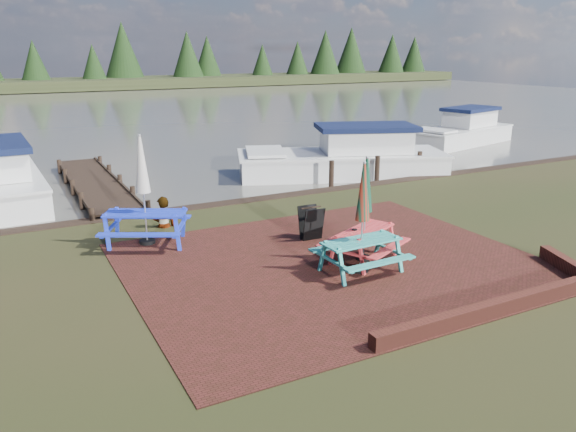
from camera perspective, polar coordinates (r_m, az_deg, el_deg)
The scene contains 13 objects.
ground at distance 12.11m, azimuth 7.05°, elevation -6.37°, with size 120.00×120.00×0.00m, color black.
paving at distance 12.88m, azimuth 4.54°, elevation -4.81°, with size 9.00×7.50×0.02m, color #351711.
brick_wall at distance 11.80m, azimuth 22.61°, elevation -7.44°, with size 6.21×1.79×0.30m.
water at distance 46.80m, azimuth -19.86°, elevation 9.92°, with size 120.00×60.00×0.02m, color #44413A.
far_treeline at distance 75.40m, azimuth -23.46°, elevation 14.26°, with size 120.00×10.00×8.10m.
picnic_table_teal at distance 12.19m, azimuth 7.50°, elevation -1.94°, with size 1.81×1.62×2.43m.
picnic_table_red at distance 12.89m, azimuth 7.78°, elevation -0.95°, with size 2.24×2.15×2.41m.
picnic_table_blue at distance 14.26m, azimuth -14.35°, elevation 0.86°, with size 2.55×2.46×2.73m.
chalkboard at distance 14.28m, azimuth 2.36°, elevation -0.72°, with size 0.55×0.53×0.87m.
jetty at distance 21.11m, azimuth -18.96°, elevation 3.17°, with size 1.76×9.08×1.00m.
boat_near at distance 22.62m, azimuth 5.91°, elevation 5.74°, with size 8.66×5.57×2.21m.
boat_far at distance 31.54m, azimuth 17.30°, elevation 8.11°, with size 7.06×3.92×2.09m.
person at distance 15.57m, azimuth -12.68°, elevation 1.88°, with size 0.62×0.41×1.70m, color gray.
Camera 1 is at (-6.43, -9.12, 4.71)m, focal length 35.00 mm.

